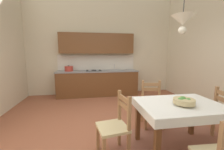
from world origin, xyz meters
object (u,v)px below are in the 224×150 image
dining_chair_kitchen_side (152,105)px  fruit_bowl (184,101)px  kitchen_cabinetry (98,72)px  dining_chair_tv_side (115,126)px  pendant_lamp (183,21)px  dining_table (179,112)px

dining_chair_kitchen_side → fruit_bowl: dining_chair_kitchen_side is taller
kitchen_cabinetry → dining_chair_kitchen_side: size_ratio=3.06×
kitchen_cabinetry → dining_chair_tv_side: size_ratio=3.06×
fruit_bowl → pendant_lamp: bearing=104.3°
kitchen_cabinetry → dining_table: kitchen_cabinetry is taller
dining_table → dining_chair_tv_side: dining_chair_tv_side is taller
dining_table → pendant_lamp: pendant_lamp is taller
kitchen_cabinetry → dining_chair_tv_side: bearing=-89.6°
dining_chair_tv_side → fruit_bowl: bearing=-7.8°
kitchen_cabinetry → fruit_bowl: size_ratio=9.49×
fruit_bowl → pendant_lamp: 1.15m
dining_chair_kitchen_side → pendant_lamp: (0.03, -0.78, 1.52)m
dining_chair_tv_side → fruit_bowl: (0.99, -0.14, 0.37)m
dining_table → dining_chair_tv_side: 1.00m
kitchen_cabinetry → dining_chair_kitchen_side: bearing=-68.6°
kitchen_cabinetry → dining_chair_kitchen_side: kitchen_cabinetry is taller
fruit_bowl → dining_chair_kitchen_side: bearing=93.4°
dining_chair_kitchen_side → dining_table: bearing=-86.8°
dining_table → pendant_lamp: 1.35m
kitchen_cabinetry → fruit_bowl: (1.02, -3.35, -0.04)m
dining_table → dining_chair_kitchen_side: bearing=93.2°
kitchen_cabinetry → dining_chair_kitchen_side: 2.67m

